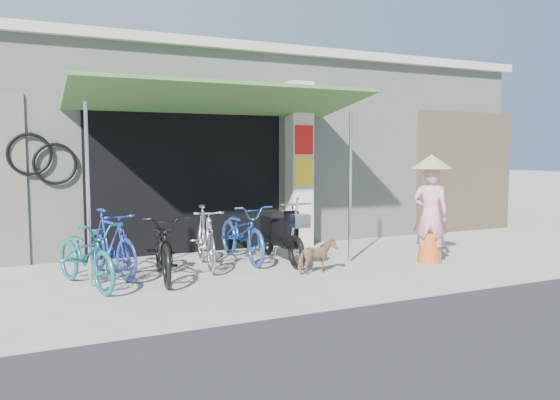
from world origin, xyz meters
name	(u,v)px	position (x,y,z in m)	size (l,w,h in m)	color
ground	(323,277)	(0.00, 0.00, 0.00)	(80.00, 80.00, 0.00)	#A6A095
bicycle_shop	(210,147)	(0.00, 5.09, 1.83)	(12.30, 5.30, 3.66)	#A0A59D
shop_pillar	(299,165)	(0.85, 2.45, 1.50)	(0.42, 0.44, 3.00)	beige
awning	(222,101)	(-0.90, 1.63, 2.51)	(4.60, 1.88, 2.72)	#3B672E
neighbour_right	(465,172)	(5.00, 2.59, 1.30)	(2.60, 0.06, 2.60)	brown
bike_teal	(86,254)	(-3.05, 0.74, 0.43)	(0.57, 1.63, 0.86)	#1A6E76
bike_blue	(111,243)	(-2.68, 1.25, 0.47)	(0.44, 1.56, 0.94)	navy
bike_black	(163,246)	(-2.05, 0.79, 0.45)	(0.60, 1.73, 0.91)	black
bike_silver	(206,237)	(-1.31, 1.26, 0.47)	(0.44, 1.55, 0.93)	#B2B2B7
bike_navy	(242,232)	(-0.62, 1.52, 0.46)	(0.61, 1.75, 0.92)	#204696
street_dog	(317,257)	(0.01, 0.20, 0.24)	(0.26, 0.58, 0.49)	tan
moped	(280,233)	(-0.09, 1.25, 0.45)	(0.49, 1.73, 0.98)	black
nun	(431,209)	(2.01, 0.17, 0.84)	(0.65, 0.64, 1.69)	pink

